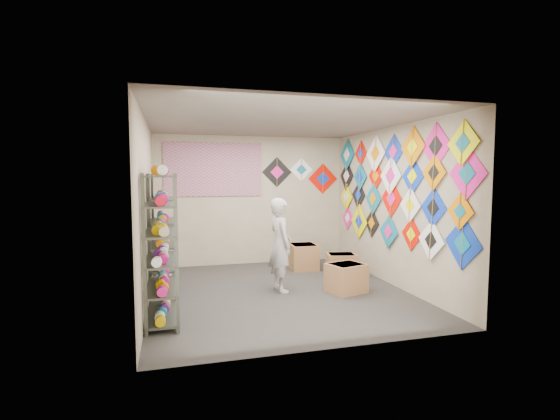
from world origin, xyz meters
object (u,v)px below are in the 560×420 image
object	(u,v)px
shopkeeper	(280,245)
carton_c	(303,257)
shelf_rack_back	(164,234)
shelf_rack_front	(162,248)
carton_b	(341,265)
carton_a	(346,278)

from	to	relation	value
shopkeeper	carton_c	xyz separation A→B (m)	(0.85, 1.38, -0.51)
carton_c	shelf_rack_back	bearing A→B (deg)	-157.06
shopkeeper	carton_c	distance (m)	1.70
shelf_rack_front	shopkeeper	bearing A→B (deg)	26.28
carton_b	shelf_rack_front	bearing A→B (deg)	-142.50
carton_c	carton_b	bearing A→B (deg)	-54.25
carton_a	carton_b	distance (m)	1.03
shelf_rack_back	shopkeeper	xyz separation A→B (m)	(1.81, -0.40, -0.19)
carton_a	carton_b	world-z (taller)	carton_a
shelf_rack_back	carton_b	size ratio (longest dim) A/B	3.64
shelf_rack_front	shelf_rack_back	size ratio (longest dim) A/B	1.00
shopkeeper	carton_a	bearing A→B (deg)	-117.18
carton_a	carton_c	distance (m)	1.74
shelf_rack_front	shopkeeper	world-z (taller)	shelf_rack_front
shelf_rack_front	carton_c	size ratio (longest dim) A/B	3.30
shelf_rack_back	carton_a	bearing A→B (deg)	-15.00
carton_c	carton_a	bearing A→B (deg)	-82.05
shelf_rack_front	carton_b	distance (m)	3.58
shopkeeper	carton_a	size ratio (longest dim) A/B	2.72
shopkeeper	carton_a	distance (m)	1.19
shelf_rack_front	shelf_rack_back	distance (m)	1.30
carton_a	carton_b	size ratio (longest dim) A/B	1.07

